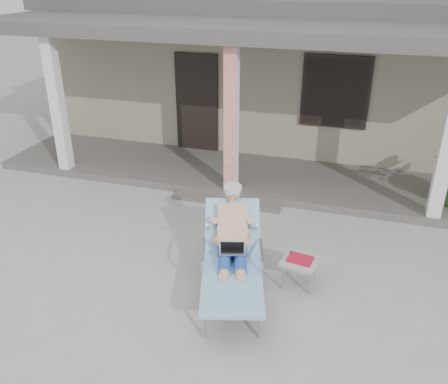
% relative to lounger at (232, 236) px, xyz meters
% --- Properties ---
extents(ground, '(60.00, 60.00, 0.00)m').
position_rel_lounger_xyz_m(ground, '(-0.78, 0.48, -0.79)').
color(ground, '#9E9E99').
rests_on(ground, ground).
extents(house, '(10.40, 5.40, 3.30)m').
position_rel_lounger_xyz_m(house, '(-0.78, 6.98, 0.87)').
color(house, gray).
rests_on(house, ground).
extents(porch_deck, '(10.00, 2.00, 0.15)m').
position_rel_lounger_xyz_m(porch_deck, '(-0.78, 3.48, -0.72)').
color(porch_deck, '#605B56').
rests_on(porch_deck, ground).
extents(porch_overhang, '(10.00, 2.30, 2.85)m').
position_rel_lounger_xyz_m(porch_overhang, '(-0.78, 3.43, 1.99)').
color(porch_overhang, silver).
rests_on(porch_overhang, porch_deck).
extents(porch_step, '(2.00, 0.30, 0.07)m').
position_rel_lounger_xyz_m(porch_step, '(-0.78, 2.33, -0.76)').
color(porch_step, '#605B56').
rests_on(porch_step, ground).
extents(lounger, '(1.24, 2.05, 1.29)m').
position_rel_lounger_xyz_m(lounger, '(0.00, 0.00, 0.00)').
color(lounger, '#B7B7BC').
rests_on(lounger, ground).
extents(side_table, '(0.52, 0.52, 0.41)m').
position_rel_lounger_xyz_m(side_table, '(0.85, 0.32, -0.45)').
color(side_table, '#A2A29D').
rests_on(side_table, ground).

